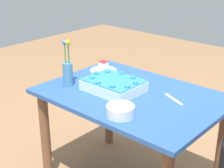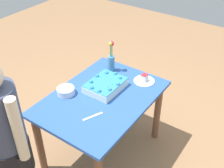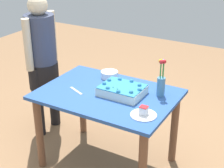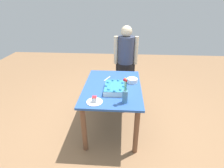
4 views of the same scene
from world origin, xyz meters
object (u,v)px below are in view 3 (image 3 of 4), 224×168
Objects in this scene: cake_knife at (76,91)px; fruit_bowl at (109,75)px; flower_vase at (161,82)px; sheet_cake at (122,90)px; serving_plate_with_slice at (144,113)px; person_standing at (42,58)px.

fruit_bowl is (0.11, 0.40, 0.03)m from cake_knife.
flower_vase is (0.69, 0.29, 0.13)m from cake_knife.
sheet_cake is 1.11× the size of flower_vase.
cake_knife is 0.75m from flower_vase.
serving_plate_with_slice is at bearing -39.88° from fruit_bowl.
person_standing reaches higher than fruit_bowl.
cake_knife is at bearing -157.19° from flower_vase.
sheet_cake is 0.34m from flower_vase.
serving_plate_with_slice is 0.78m from fruit_bowl.
flower_vase is at bearing -11.15° from fruit_bowl.
person_standing is at bearing 179.57° from flower_vase.
fruit_bowl is at bearing 98.99° from cake_knife.
fruit_bowl is (-0.58, 0.11, -0.10)m from flower_vase.
sheet_cake is at bearing -8.52° from person_standing.
serving_plate_with_slice is at bearing -86.97° from flower_vase.
flower_vase is at bearing 25.57° from sheet_cake.
serving_plate_with_slice is 1.11× the size of cake_knife.
fruit_bowl is (-0.28, 0.26, -0.01)m from sheet_cake.
serving_plate_with_slice is at bearing -16.45° from person_standing.
person_standing reaches higher than sheet_cake.
person_standing reaches higher than serving_plate_with_slice.
flower_vase is 1.32m from person_standing.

